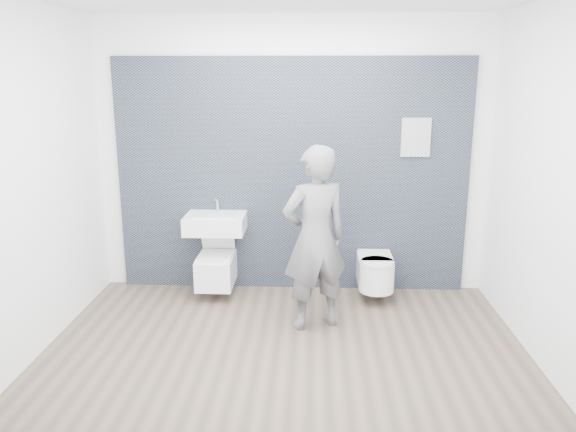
{
  "coord_description": "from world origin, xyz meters",
  "views": [
    {
      "loc": [
        0.22,
        -4.22,
        2.21
      ],
      "look_at": [
        0.0,
        0.6,
        1.0
      ],
      "focal_mm": 35.0,
      "sensor_mm": 36.0,
      "label": 1
    }
  ],
  "objects_px": {
    "toilet_square": "(216,268)",
    "visitor": "(315,239)",
    "toilet_rounded": "(376,272)",
    "washbasin": "(215,223)"
  },
  "relations": [
    {
      "from": "washbasin",
      "to": "toilet_rounded",
      "type": "bearing_deg",
      "value": -2.48
    },
    {
      "from": "washbasin",
      "to": "toilet_square",
      "type": "distance_m",
      "value": 0.47
    },
    {
      "from": "washbasin",
      "to": "toilet_square",
      "type": "xyz_separation_m",
      "value": [
        0.0,
        -0.03,
        -0.47
      ]
    },
    {
      "from": "washbasin",
      "to": "toilet_rounded",
      "type": "relative_size",
      "value": 1.02
    },
    {
      "from": "toilet_square",
      "to": "visitor",
      "type": "bearing_deg",
      "value": -34.42
    },
    {
      "from": "washbasin",
      "to": "visitor",
      "type": "height_order",
      "value": "visitor"
    },
    {
      "from": "washbasin",
      "to": "toilet_square",
      "type": "relative_size",
      "value": 0.89
    },
    {
      "from": "toilet_square",
      "to": "washbasin",
      "type": "bearing_deg",
      "value": 90.0
    },
    {
      "from": "toilet_square",
      "to": "visitor",
      "type": "xyz_separation_m",
      "value": [
        1.0,
        -0.69,
        0.53
      ]
    },
    {
      "from": "toilet_rounded",
      "to": "toilet_square",
      "type": "bearing_deg",
      "value": 178.69
    }
  ]
}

